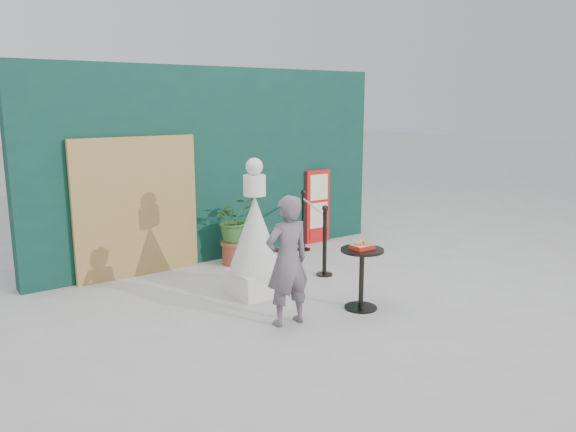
# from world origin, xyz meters

# --- Properties ---
(ground) EXTENTS (60.00, 60.00, 0.00)m
(ground) POSITION_xyz_m (0.00, 0.00, 0.00)
(ground) COLOR #ADAAA5
(ground) RESTS_ON ground
(back_wall) EXTENTS (6.00, 0.30, 3.00)m
(back_wall) POSITION_xyz_m (0.00, 3.15, 1.50)
(back_wall) COLOR #0A302A
(back_wall) RESTS_ON ground
(bamboo_fence) EXTENTS (1.80, 0.08, 2.00)m
(bamboo_fence) POSITION_xyz_m (-1.40, 2.94, 1.00)
(bamboo_fence) COLOR tan
(bamboo_fence) RESTS_ON ground
(woman) EXTENTS (0.56, 0.39, 1.48)m
(woman) POSITION_xyz_m (-0.72, 0.21, 0.74)
(woman) COLOR #695A64
(woman) RESTS_ON ground
(menu_board) EXTENTS (0.50, 0.07, 1.30)m
(menu_board) POSITION_xyz_m (1.90, 2.95, 0.65)
(menu_board) COLOR red
(menu_board) RESTS_ON ground
(statue) EXTENTS (0.70, 0.70, 1.79)m
(statue) POSITION_xyz_m (-0.47, 1.27, 0.73)
(statue) COLOR silver
(statue) RESTS_ON ground
(cafe_table) EXTENTS (0.52, 0.52, 0.75)m
(cafe_table) POSITION_xyz_m (0.29, 0.08, 0.50)
(cafe_table) COLOR black
(cafe_table) RESTS_ON ground
(food_basket) EXTENTS (0.26, 0.19, 0.11)m
(food_basket) POSITION_xyz_m (0.29, 0.08, 0.79)
(food_basket) COLOR red
(food_basket) RESTS_ON cafe_table
(planter) EXTENTS (0.62, 0.54, 1.05)m
(planter) POSITION_xyz_m (0.00, 2.63, 0.61)
(planter) COLOR brown
(planter) RESTS_ON ground
(stanchion_barrier) EXTENTS (0.84, 1.54, 1.03)m
(stanchion_barrier) POSITION_xyz_m (1.08, 2.03, 0.49)
(stanchion_barrier) COLOR black
(stanchion_barrier) RESTS_ON ground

